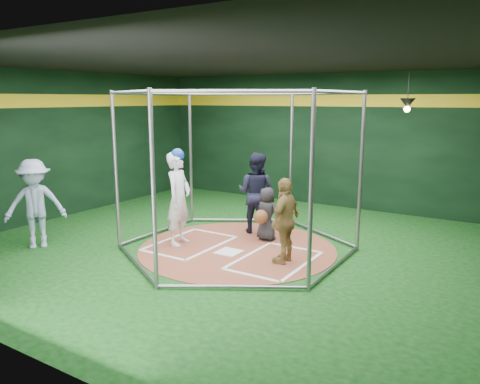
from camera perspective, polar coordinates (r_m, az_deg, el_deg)
The scene contains 12 objects.
room_shell at distance 8.73m, azimuth -0.32°, elevation 4.11°, with size 10.10×9.10×3.53m.
clay_disc at distance 9.11m, azimuth -0.33°, elevation -6.87°, with size 3.80×3.80×0.01m, color brown.
home_plate at distance 8.86m, azimuth -1.38°, elevation -7.31°, with size 0.43×0.43×0.01m, color white.
batter_box_left at distance 9.43m, azimuth -6.07°, elevation -6.22°, with size 1.17×1.77×0.01m.
batter_box_right at distance 8.45m, azimuth 4.26°, elevation -8.29°, with size 1.17×1.77×0.01m.
batting_cage at distance 8.76m, azimuth -0.35°, elevation 2.46°, with size 4.05×4.67×3.00m.
pendant_lamp_near at distance 11.18m, azimuth 19.74°, elevation 10.11°, with size 0.34×0.34×0.90m.
batter_figure at distance 9.21m, azimuth -7.50°, elevation -0.65°, with size 0.56×0.74×1.90m.
visitor_leopard at distance 8.18m, azimuth 5.53°, elevation -3.48°, with size 0.88×0.37×1.51m, color tan.
catcher_figure at distance 9.47m, azimuth 3.24°, elevation -2.71°, with size 0.57×0.59×1.09m.
umpire at distance 9.97m, azimuth 1.97°, elevation -0.11°, with size 0.84×0.65×1.73m, color black.
bystander_blue at distance 9.80m, azimuth -23.71°, elevation -1.34°, with size 1.12×0.64×1.73m, color #94A5C4.
Camera 1 is at (4.62, -7.32, 2.84)m, focal length 35.00 mm.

